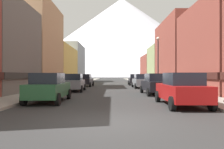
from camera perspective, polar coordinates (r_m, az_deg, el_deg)
ground_plane at (r=7.63m, az=-0.53°, el=-12.72°), size 400.00×400.00×0.00m
sidewalk_left at (r=42.95m, az=-8.36°, el=-2.22°), size 2.50×100.00×0.15m
sidewalk_right at (r=42.92m, az=8.39°, el=-2.22°), size 2.50×100.00×0.15m
storefront_left_2 at (r=31.20m, az=-23.14°, el=6.64°), size 9.61×10.15×10.99m
storefront_left_3 at (r=42.19m, az=-16.02°, el=2.20°), size 8.58×13.54×6.96m
storefront_left_4 at (r=55.31m, az=-12.06°, el=2.78°), size 8.45×12.75×9.20m
storefront_right_2 at (r=33.61m, az=21.77°, el=4.90°), size 10.17×11.91×9.51m
storefront_right_3 at (r=43.02m, az=15.10°, el=2.27°), size 7.69×8.34×7.15m
storefront_right_4 at (r=52.51m, az=12.58°, el=1.37°), size 8.11×10.49×6.24m
car_left_0 at (r=13.79m, az=-16.27°, el=-3.29°), size 2.13×4.43×1.78m
car_left_1 at (r=22.21m, az=-9.95°, el=-2.07°), size 2.21×4.47×1.78m
car_left_2 at (r=31.43m, az=-6.98°, el=-1.49°), size 2.20×4.46×1.78m
car_right_0 at (r=12.09m, az=18.06°, el=-3.73°), size 2.10×4.42×1.78m
car_right_1 at (r=18.61m, az=11.66°, el=-2.46°), size 2.17×4.45×1.78m
car_right_2 at (r=27.49m, az=7.90°, el=-1.69°), size 2.13×4.43×1.78m
car_right_3 at (r=35.01m, az=6.22°, el=-1.35°), size 2.14×4.43×1.78m
parking_meter_near at (r=14.72m, az=22.79°, el=-2.64°), size 0.14×0.10×1.33m
potted_plant_0 at (r=20.24m, az=20.12°, el=-2.57°), size 0.71×0.71×1.08m
pedestrian_0 at (r=25.05m, az=14.38°, el=-1.97°), size 0.36×0.36×1.53m
streetlamp_right at (r=25.17m, az=12.25°, el=5.19°), size 0.36×0.36×5.86m
mountain_backdrop at (r=271.83m, az=2.81°, el=9.86°), size 251.86×251.86×97.28m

